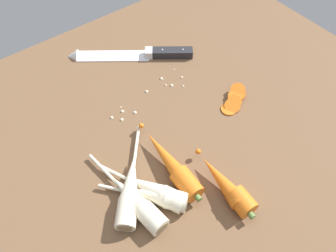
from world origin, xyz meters
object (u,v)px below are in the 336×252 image
(whole_carrot, at_px, (172,165))
(chefs_knife, at_px, (128,54))
(parsnip_front, at_px, (136,202))
(parsnip_mid_left, at_px, (154,190))
(whole_carrot_second, at_px, (227,187))
(parsnip_mid_right, at_px, (130,190))
(parsnip_back, at_px, (157,196))
(carrot_slice_stack, at_px, (234,100))

(whole_carrot, bearing_deg, chefs_knife, 71.16)
(parsnip_front, xyz_separation_m, parsnip_mid_left, (0.04, -0.00, 0.00))
(whole_carrot, distance_m, whole_carrot_second, 0.12)
(parsnip_front, bearing_deg, parsnip_mid_right, 80.48)
(whole_carrot, xyz_separation_m, parsnip_back, (-0.07, -0.04, -0.00))
(whole_carrot, distance_m, parsnip_mid_right, 0.10)
(parsnip_mid_left, bearing_deg, parsnip_mid_right, 140.77)
(chefs_knife, bearing_deg, parsnip_mid_right, -122.37)
(parsnip_mid_right, bearing_deg, whole_carrot_second, -35.46)
(chefs_knife, distance_m, parsnip_front, 0.44)
(parsnip_back, bearing_deg, whole_carrot, 29.04)
(chefs_knife, xyz_separation_m, carrot_slice_stack, (0.12, -0.30, 0.00))
(carrot_slice_stack, bearing_deg, whole_carrot, -166.00)
(parsnip_front, relative_size, parsnip_back, 1.47)
(parsnip_front, bearing_deg, parsnip_back, -22.43)
(whole_carrot_second, height_order, parsnip_front, whole_carrot_second)
(whole_carrot_second, xyz_separation_m, parsnip_mid_right, (-0.16, 0.11, -0.00))
(parsnip_front, height_order, parsnip_back, same)
(chefs_knife, xyz_separation_m, parsnip_back, (-0.19, -0.39, 0.01))
(whole_carrot_second, bearing_deg, parsnip_mid_left, 145.77)
(parsnip_back, height_order, carrot_slice_stack, parsnip_back)
(whole_carrot, bearing_deg, parsnip_front, -169.14)
(parsnip_mid_left, bearing_deg, whole_carrot_second, -34.23)
(whole_carrot_second, bearing_deg, parsnip_mid_right, 144.54)
(whole_carrot, distance_m, parsnip_mid_left, 0.07)
(parsnip_mid_left, height_order, parsnip_mid_right, same)
(parsnip_mid_left, bearing_deg, parsnip_back, -98.62)
(whole_carrot, bearing_deg, parsnip_mid_left, -160.70)
(whole_carrot_second, bearing_deg, carrot_slice_stack, 42.16)
(parsnip_back, bearing_deg, whole_carrot_second, -28.94)
(chefs_knife, height_order, whole_carrot, whole_carrot)
(parsnip_front, distance_m, parsnip_mid_left, 0.04)
(carrot_slice_stack, bearing_deg, chefs_knife, 111.05)
(parsnip_mid_left, bearing_deg, chefs_knife, 64.01)
(whole_carrot, bearing_deg, carrot_slice_stack, 14.00)
(parsnip_mid_right, relative_size, parsnip_back, 1.28)
(parsnip_mid_left, bearing_deg, parsnip_front, 177.14)
(parsnip_mid_left, xyz_separation_m, parsnip_mid_right, (-0.04, 0.03, -0.00))
(parsnip_mid_left, bearing_deg, whole_carrot, 19.30)
(parsnip_front, relative_size, parsnip_mid_left, 1.19)
(whole_carrot, relative_size, parsnip_front, 0.98)
(chefs_knife, distance_m, carrot_slice_stack, 0.32)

